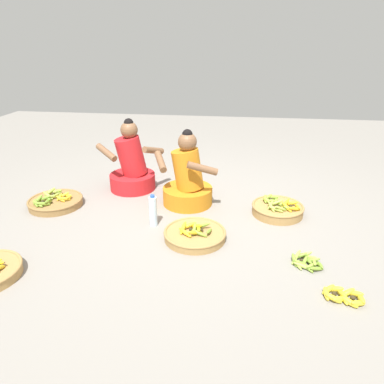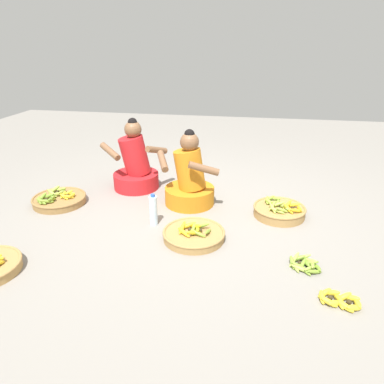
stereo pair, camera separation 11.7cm
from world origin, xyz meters
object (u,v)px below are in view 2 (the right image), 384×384
at_px(vendor_woman_behind, 135,166).
at_px(loose_bananas_back_center, 340,300).
at_px(banana_basket_front_left, 194,234).
at_px(banana_basket_back_left, 279,210).
at_px(water_bottle, 153,210).
at_px(vendor_woman_front, 189,181).
at_px(loose_bananas_front_right, 304,264).
at_px(banana_basket_mid_right, 59,199).

bearing_deg(vendor_woman_behind, loose_bananas_back_center, -40.86).
distance_m(banana_basket_front_left, banana_basket_back_left, 0.95).
height_order(banana_basket_back_left, water_bottle, water_bottle).
bearing_deg(banana_basket_back_left, vendor_woman_front, 171.84).
bearing_deg(banana_basket_front_left, vendor_woman_front, 103.31).
relative_size(vendor_woman_front, water_bottle, 2.58).
bearing_deg(loose_bananas_front_right, banana_basket_mid_right, 163.06).
distance_m(banana_basket_front_left, loose_bananas_back_center, 1.26).
distance_m(banana_basket_front_left, water_bottle, 0.47).
bearing_deg(vendor_woman_front, banana_basket_front_left, -76.69).
xyz_separation_m(vendor_woman_behind, loose_bananas_back_center, (1.94, -1.68, -0.24)).
bearing_deg(loose_bananas_back_center, loose_bananas_front_right, 116.25).
bearing_deg(banana_basket_back_left, loose_bananas_back_center, -75.04).
xyz_separation_m(loose_bananas_back_center, water_bottle, (-1.50, 0.84, 0.12)).
bearing_deg(banana_basket_mid_right, banana_basket_front_left, -17.01).
relative_size(vendor_woman_behind, banana_basket_front_left, 1.51).
xyz_separation_m(loose_bananas_back_center, loose_bananas_front_right, (-0.19, 0.38, -0.00)).
bearing_deg(loose_bananas_front_right, vendor_woman_behind, 143.42).
relative_size(loose_bananas_front_right, water_bottle, 0.83).
height_order(vendor_woman_behind, banana_basket_front_left, vendor_woman_behind).
distance_m(vendor_woman_front, vendor_woman_behind, 0.76).
bearing_deg(vendor_woman_front, banana_basket_back_left, -8.16).
xyz_separation_m(banana_basket_mid_right, loose_bananas_back_center, (2.62, -1.12, -0.02)).
bearing_deg(vendor_woman_front, water_bottle, -115.25).
bearing_deg(water_bottle, vendor_woman_behind, 117.91).
bearing_deg(vendor_woman_behind, vendor_woman_front, -24.82).
distance_m(vendor_woman_behind, water_bottle, 0.96).
distance_m(vendor_woman_front, loose_bananas_front_right, 1.47).
relative_size(vendor_woman_front, banana_basket_front_left, 1.46).
bearing_deg(loose_bananas_back_center, banana_basket_mid_right, 156.87).
bearing_deg(loose_bananas_back_center, vendor_woman_behind, 139.14).
relative_size(loose_bananas_back_center, water_bottle, 0.93).
distance_m(banana_basket_back_left, banana_basket_mid_right, 2.29).
bearing_deg(banana_basket_front_left, loose_bananas_front_right, -16.82).
distance_m(vendor_woman_front, banana_basket_back_left, 0.95).
bearing_deg(loose_bananas_back_center, vendor_woman_front, 132.62).
relative_size(vendor_woman_behind, banana_basket_mid_right, 1.49).
relative_size(banana_basket_mid_right, loose_bananas_back_center, 1.92).
height_order(vendor_woman_front, loose_bananas_back_center, vendor_woman_front).
height_order(vendor_woman_behind, water_bottle, vendor_woman_behind).
relative_size(banana_basket_front_left, banana_basket_back_left, 1.07).
xyz_separation_m(banana_basket_front_left, banana_basket_back_left, (0.76, 0.58, 0.01)).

